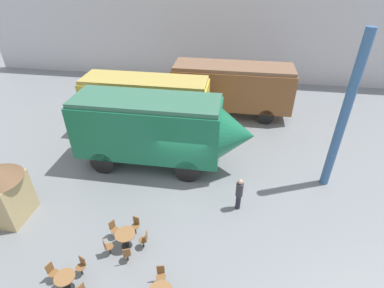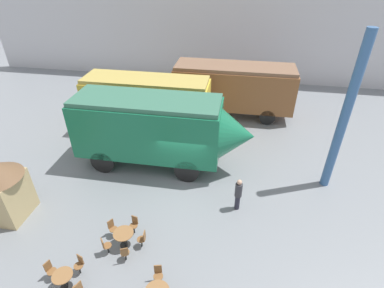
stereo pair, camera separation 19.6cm
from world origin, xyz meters
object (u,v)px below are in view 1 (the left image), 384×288
Objects in this scene: passenger_coach_wooden at (232,86)px; cafe_chair_0 at (52,271)px; cafe_table_near at (66,280)px; streamlined_locomotive at (161,128)px; cafe_table_far at (125,236)px; visitor_person at (239,193)px; passenger_coach_vintage at (146,100)px.

cafe_chair_0 is at bearing -111.67° from passenger_coach_wooden.
passenger_coach_wooden is 11.46× the size of cafe_table_near.
streamlined_locomotive is 12.98× the size of cafe_table_near.
visitor_person reaches higher than cafe_table_far.
cafe_table_far is 0.48× the size of visitor_person.
cafe_table_far is at bearing -106.00° from passenger_coach_wooden.
cafe_table_near is 0.86× the size of cafe_chair_0.
streamlined_locomotive is 5.48m from visitor_person.
streamlined_locomotive reaches higher than passenger_coach_vintage.
visitor_person reaches higher than cafe_table_near.
passenger_coach_wooden reaches higher than cafe_table_far.
visitor_person is at bearing -85.17° from passenger_coach_wooden.
visitor_person is at bearing -33.46° from streamlined_locomotive.
cafe_table_far is at bearing -146.95° from visitor_person.
passenger_coach_vintage reaches higher than passenger_coach_wooden.
passenger_coach_wooden is 4.86× the size of visitor_person.
streamlined_locomotive is 5.50× the size of visitor_person.
streamlined_locomotive reaches higher than cafe_table_near.
passenger_coach_wooden is 16.10m from cafe_chair_0.
passenger_coach_vintage is at bearing 100.37° from cafe_table_far.
cafe_chair_0 reaches higher than cafe_table_near.
streamlined_locomotive reaches higher than visitor_person.
cafe_table_far reaches higher than cafe_table_near.
cafe_table_far is (1.49, 2.17, 0.05)m from cafe_table_near.
streamlined_locomotive is 11.41× the size of cafe_table_far.
passenger_coach_wooden is at bearing 94.83° from visitor_person.
cafe_chair_0 is (-5.91, -14.88, -1.71)m from passenger_coach_wooden.
passenger_coach_wooden is at bearing 74.00° from cafe_table_far.
cafe_chair_0 is (-0.70, 0.27, -0.03)m from cafe_table_near.
visitor_person is (4.40, -2.90, -1.49)m from streamlined_locomotive.
passenger_coach_vintage is (-5.46, -3.51, 0.08)m from passenger_coach_wooden.
cafe_table_near is 2.63m from cafe_table_far.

